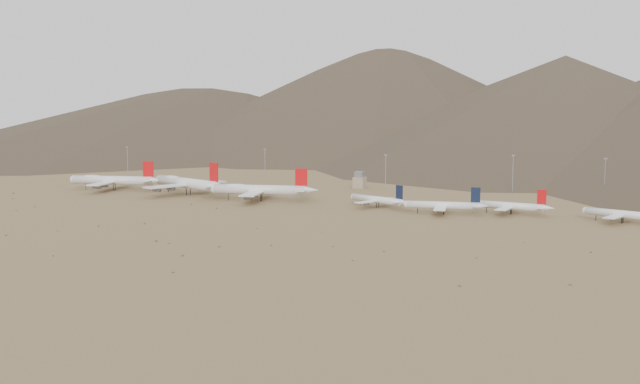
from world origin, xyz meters
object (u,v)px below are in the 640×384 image
at_px(narrowbody_b, 444,205).
at_px(control_tower, 360,181).
at_px(widebody_east, 260,190).
at_px(narrowbody_a, 378,200).
at_px(widebody_centre, 187,183).
at_px(widebody_west, 113,180).

distance_m(narrowbody_b, control_tower, 130.61).
xyz_separation_m(widebody_east, narrowbody_a, (77.18, 1.61, -2.42)).
distance_m(widebody_east, control_tower, 95.67).
bearing_deg(widebody_east, control_tower, 56.37).
distance_m(narrowbody_a, control_tower, 99.78).
xyz_separation_m(widebody_centre, widebody_east, (58.50, -6.79, -0.87)).
xyz_separation_m(widebody_centre, control_tower, (90.00, 83.53, -2.64)).
bearing_deg(narrowbody_a, widebody_centre, -160.97).
distance_m(widebody_centre, narrowbody_b, 177.52).
distance_m(widebody_centre, narrowbody_a, 135.82).
relative_size(widebody_west, control_tower, 5.71).
height_order(widebody_west, widebody_centre, widebody_centre).
bearing_deg(widebody_centre, narrowbody_a, 18.73).
relative_size(widebody_centre, widebody_east, 1.09).
bearing_deg(control_tower, widebody_west, -151.46).
bearing_deg(narrowbody_b, widebody_east, 164.89).
bearing_deg(narrowbody_b, widebody_centre, 163.84).
xyz_separation_m(widebody_west, narrowbody_a, (198.36, -5.69, -2.49)).
relative_size(widebody_west, narrowbody_b, 1.51).
bearing_deg(control_tower, widebody_east, -109.22).
height_order(widebody_centre, control_tower, widebody_centre).
bearing_deg(widebody_centre, widebody_east, 14.30).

